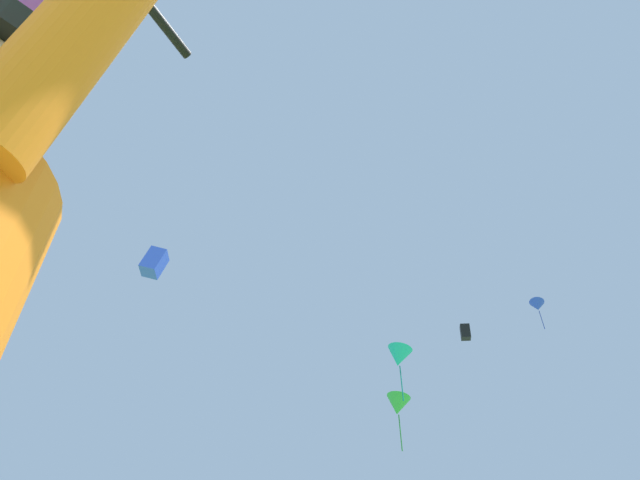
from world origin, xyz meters
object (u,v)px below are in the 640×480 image
distant_kite_green_low_right (398,406)px  distant_kite_blue_mid_left (537,306)px  distant_kite_teal_overhead_distant (399,357)px  distant_kite_black_mid_right (465,332)px  distant_kite_blue_low_left (154,263)px

distant_kite_green_low_right → distant_kite_blue_mid_left: bearing=30.1°
distant_kite_teal_overhead_distant → distant_kite_green_low_right: distant_kite_teal_overhead_distant is taller
distant_kite_black_mid_right → distant_kite_blue_low_left: distant_kite_black_mid_right is taller
distant_kite_black_mid_right → distant_kite_green_low_right: size_ratio=0.31×
distant_kite_blue_mid_left → distant_kite_blue_low_left: bearing=-135.1°
distant_kite_teal_overhead_distant → distant_kite_green_low_right: 4.38m
distant_kite_blue_low_left → distant_kite_blue_mid_left: distant_kite_blue_mid_left is taller
distant_kite_blue_low_left → distant_kite_black_mid_right: bearing=47.6°
distant_kite_black_mid_right → distant_kite_blue_low_left: 20.31m
distant_kite_black_mid_right → distant_kite_blue_mid_left: distant_kite_blue_mid_left is taller
distant_kite_black_mid_right → distant_kite_blue_mid_left: size_ratio=0.38×
distant_kite_blue_low_left → distant_kite_blue_mid_left: 28.74m
distant_kite_teal_overhead_distant → distant_kite_blue_mid_left: 17.04m
distant_kite_black_mid_right → distant_kite_green_low_right: (-4.63, -1.51, -5.03)m
distant_kite_black_mid_right → distant_kite_blue_low_left: size_ratio=0.76×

